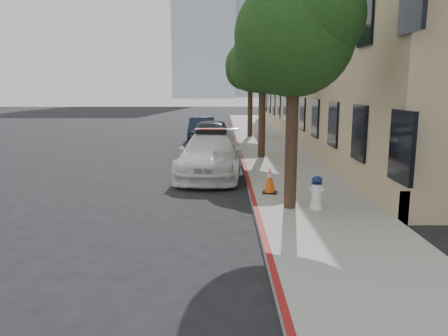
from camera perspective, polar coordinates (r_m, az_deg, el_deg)
ground at (r=12.91m, az=-5.68°, el=-3.39°), size 120.00×120.00×0.00m
sidewalk at (r=22.80m, az=5.76°, el=2.83°), size 3.20×50.00×0.15m
curb_strip at (r=22.69m, az=1.89°, el=2.85°), size 0.12×50.00×0.15m
building at (r=28.67m, az=16.42°, el=13.89°), size 8.00×36.00×10.00m
tower_right at (r=148.89m, az=2.92°, el=17.74°), size 14.00×14.00×44.00m
tree_near at (r=10.67m, az=9.36°, el=16.76°), size 2.92×2.82×5.62m
tree_mid at (r=18.57m, az=5.19°, el=13.76°), size 2.77×2.64×5.43m
tree_far at (r=26.55m, az=3.55°, el=13.26°), size 3.10×3.00×5.81m
police_car at (r=15.39m, az=-1.69°, el=1.78°), size 2.48×5.34×1.66m
parked_car_mid at (r=20.77m, az=-1.74°, el=4.16°), size 2.05×4.77×1.61m
parked_car_far at (r=25.70m, az=-2.91°, el=5.10°), size 1.48×4.16×1.37m
fire_hydrant at (r=10.88m, az=12.00°, el=-3.21°), size 0.35×0.31×0.82m
traffic_cone at (r=12.32m, az=6.01°, el=-1.60°), size 0.45×0.45×0.74m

